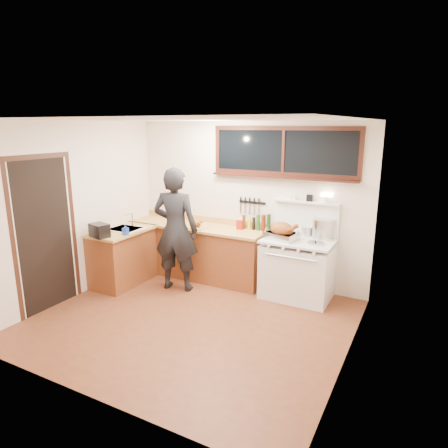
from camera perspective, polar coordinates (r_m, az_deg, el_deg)
The scene contains 20 objects.
ground_plane at distance 5.49m, azimuth -4.73°, elevation -13.71°, with size 4.00×3.50×0.02m, color #5A2B17.
room_shell at distance 4.95m, azimuth -5.12°, elevation 3.58°, with size 4.10×3.60×2.65m.
counter_back at distance 6.84m, azimuth -3.96°, elevation -3.78°, with size 2.44×0.64×1.00m.
counter_left at distance 6.74m, azimuth -14.24°, elevation -4.50°, with size 0.64×1.09×0.90m.
sink_unit at distance 6.67m, azimuth -13.89°, elevation -1.12°, with size 0.50×0.45×0.37m.
vintage_stove at distance 6.10m, azimuth 10.48°, elevation -6.12°, with size 1.02×0.74×1.58m.
back_window at distance 6.17m, azimuth 8.42°, elevation 9.43°, with size 2.32×0.13×0.77m.
left_doorway at distance 6.01m, azimuth -24.16°, elevation -1.25°, with size 0.02×1.04×2.17m.
knife_strip at distance 6.47m, azimuth 3.90°, elevation 3.02°, with size 0.46×0.03×0.28m.
man at distance 6.20m, azimuth -6.92°, elevation -0.81°, with size 0.79×0.61×1.93m.
soap_bottle at distance 6.27m, azimuth -13.90°, elevation -0.77°, with size 0.08×0.08×0.17m.
toaster at distance 6.27m, azimuth -17.37°, elevation -0.87°, with size 0.33×0.27×0.20m.
cutting_board at distance 6.53m, azimuth -4.04°, elevation -0.11°, with size 0.36×0.27×0.13m.
roast_turkey at distance 5.94m, azimuth 8.31°, elevation -1.15°, with size 0.52×0.44×0.25m.
stockpot at distance 6.08m, azimuth 13.97°, elevation -0.63°, with size 0.42×0.42×0.30m.
saucepan at distance 6.21m, azimuth 11.77°, elevation -0.98°, with size 0.23×0.31×0.13m.
pot_lid at distance 5.80m, azimuth 12.97°, elevation -2.67°, with size 0.28×0.28×0.04m.
coffee_tin at distance 6.43m, azimuth 2.29°, elevation -0.10°, with size 0.10×0.08×0.15m.
pitcher at distance 6.50m, azimuth 2.44°, elevation 0.12°, with size 0.11×0.11×0.16m.
bottle_cluster at distance 6.38m, azimuth 4.90°, elevation 0.16°, with size 0.49×0.07×0.28m.
Camera 1 is at (2.65, -4.08, 2.54)m, focal length 32.00 mm.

